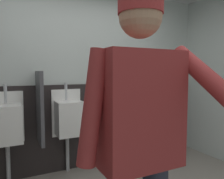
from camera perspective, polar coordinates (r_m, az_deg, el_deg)
name	(u,v)px	position (r m, az deg, el deg)	size (l,w,h in m)	color
wall_back	(74,78)	(3.21, -9.96, 2.97)	(4.83, 0.12, 2.60)	silver
wainscot_band_back	(76,126)	(3.23, -9.40, -9.47)	(4.23, 0.03, 1.21)	black
urinal_left	(7,123)	(2.92, -25.74, -7.94)	(0.40, 0.34, 1.24)	white
urinal_middle	(69,118)	(3.02, -11.25, -7.17)	(0.40, 0.34, 1.24)	white
urinal_right	(118,113)	(3.29, 1.55, -6.11)	(0.40, 0.34, 1.24)	white
privacy_divider_panel	(40,108)	(2.85, -18.26, -4.49)	(0.04, 0.40, 0.90)	#4C4C51
person	(140,136)	(1.18, 7.32, -12.03)	(0.65, 0.60, 1.78)	#2D3342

